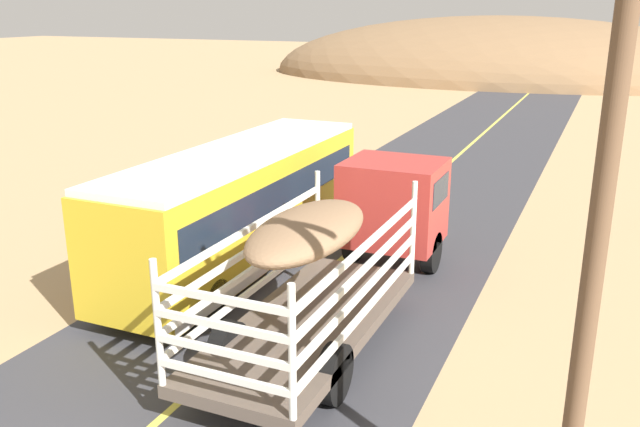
# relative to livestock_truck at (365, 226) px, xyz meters

# --- Properties ---
(livestock_truck) EXTENTS (2.53, 9.70, 3.02)m
(livestock_truck) POSITION_rel_livestock_truck_xyz_m (0.00, 0.00, 0.00)
(livestock_truck) COLOR #B2332D
(livestock_truck) RESTS_ON road_surface
(bus) EXTENTS (2.54, 10.00, 3.21)m
(bus) POSITION_rel_livestock_truck_xyz_m (-3.71, 0.61, -0.04)
(bus) COLOR gold
(bus) RESTS_ON road_surface
(power_pole_near) EXTENTS (2.20, 0.24, 8.49)m
(power_pole_near) POSITION_rel_livestock_truck_xyz_m (5.06, -6.74, 2.75)
(power_pole_near) COLOR brown
(power_pole_near) RESTS_ON ground
(distant_hill) EXTENTS (47.38, 27.82, 11.80)m
(distant_hill) POSITION_rel_livestock_truck_xyz_m (-6.27, 56.07, -1.79)
(distant_hill) COLOR olive
(distant_hill) RESTS_ON ground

